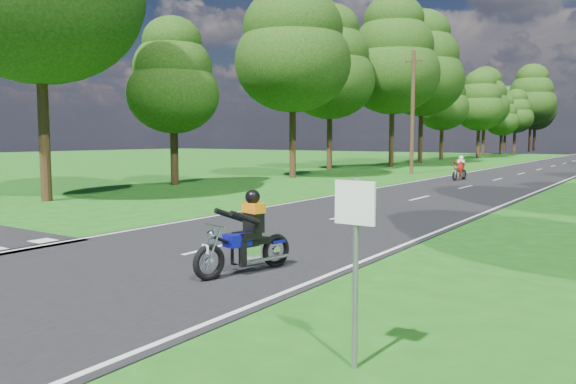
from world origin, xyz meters
The scene contains 7 objects.
ground centered at (0.00, 0.00, 0.00)m, with size 160.00×160.00×0.00m, color #194F12.
main_road centered at (0.00, 50.00, 0.01)m, with size 7.00×140.00×0.02m, color black.
road_markings centered at (-0.14, 48.13, 0.02)m, with size 7.40×140.00×0.01m.
telegraph_pole centered at (-6.00, 28.00, 4.07)m, with size 1.20×0.26×8.00m.
road_sign centered at (5.50, -2.01, 1.34)m, with size 0.45×0.07×2.00m.
rider_near_blue centered at (2.00, 0.51, 0.76)m, with size 0.59×1.78×1.48m, color #0D0E97, non-canonical shape.
rider_far_red centered at (-1.65, 24.25, 0.70)m, with size 0.55×1.64×1.36m, color #B0180D, non-canonical shape.
Camera 1 is at (8.13, -7.08, 2.41)m, focal length 35.00 mm.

